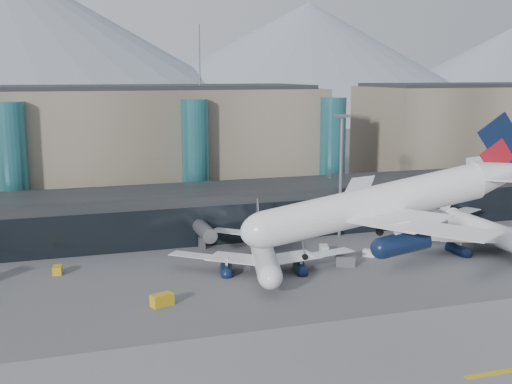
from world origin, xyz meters
The scene contains 15 objects.
ground centered at (0.00, 0.00, 0.00)m, with size 900.00×900.00×0.00m, color #515154.
concourse centered at (-0.02, 57.73, 4.97)m, with size 170.00×27.00×10.00m.
terminal_main centered at (-25.00, 90.00, 15.44)m, with size 130.00×30.00×31.00m.
terminal_east centered at (95.00, 90.00, 15.44)m, with size 70.00×30.00×31.00m.
teal_towers centered at (-14.99, 74.01, 14.01)m, with size 116.40×19.40×46.00m.
mountain_ridge centered at (15.97, 380.00, 45.74)m, with size 910.00×400.00×110.00m.
lightmast_mid centered at (30.00, 48.00, 14.42)m, with size 3.00×1.20×25.60m.
hero_jet centered at (10.41, -9.25, 20.98)m, with size 36.39×36.40×11.82m.
jet_parked_mid centered at (7.57, 32.37, 4.22)m, with size 33.66×34.75×11.16m.
jet_parked_right centered at (53.22, 32.55, 4.66)m, with size 38.30×36.99×12.33m.
veh_b centered at (-27.23, 39.15, 0.70)m, with size 2.43×1.49×1.40m, color gold.
veh_c centered at (21.77, 28.03, 0.94)m, with size 3.39×1.79×1.88m, color #504F55.
veh_d centered at (21.39, 36.50, 0.82)m, with size 2.86×1.53×1.63m, color silver.
veh_g centered at (28.77, 32.28, 0.65)m, with size 2.23×1.30×1.30m, color silver.
veh_h centered at (-12.74, 18.43, 0.90)m, with size 3.26×1.72×1.80m, color gold.
Camera 1 is at (-27.27, -71.84, 34.05)m, focal length 45.00 mm.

